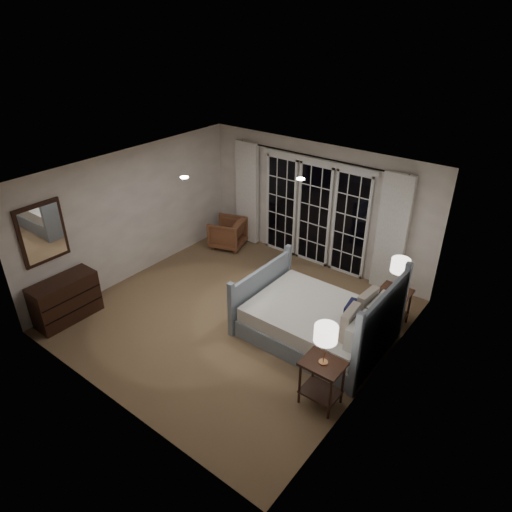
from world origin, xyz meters
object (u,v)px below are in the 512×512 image
Objects in this scene: lamp_left at (326,334)px; lamp_right at (400,266)px; armchair at (228,233)px; nightstand_right at (394,301)px; dresser at (66,299)px; nightstand_left at (322,376)px; bed at (319,321)px.

lamp_left is 2.28m from lamp_right.
lamp_right reaches higher than armchair.
dresser is at bearing -143.49° from nightstand_right.
nightstand_left is at bearing 37.44° from armchair.
dresser is (-4.42, -3.27, -0.04)m from nightstand_right.
nightstand_left is 1.22× the size of lamp_right.
bed is 1.39m from nightstand_left.
lamp_right is 4.12m from armchair.
lamp_right is at bearing 36.51° from dresser.
lamp_left reaches higher than armchair.
lamp_right is 5.55m from dresser.
lamp_right reaches higher than nightstand_left.
dresser is (-4.39, -0.99, -0.78)m from lamp_left.
lamp_left is 4.56m from dresser.
nightstand_left is 1.21× the size of lamp_left.
lamp_left is 4.89m from armchair.
bed reaches higher than armchair.
nightstand_left is 0.70m from lamp_left.
nightstand_left is at bearing -90.86° from nightstand_right.
nightstand_right is 0.91× the size of armchair.
armchair is at bearing 83.83° from dresser.
nightstand_left reaches higher than nightstand_right.
armchair is at bearing 145.77° from nightstand_left.
nightstand_left is 4.82m from armchair.
bed is at bearing -124.80° from lamp_right.
dresser is (-4.42, -3.27, -0.72)m from lamp_right.
bed is 1.36m from nightstand_right.
armchair is (-4.02, 0.43, -0.10)m from nightstand_right.
lamp_left is 0.82× the size of armchair.
nightstand_left is (0.74, -1.17, 0.14)m from bed.
lamp_left is at bearing 37.44° from armchair.
lamp_right is (0.03, 2.28, -0.06)m from lamp_left.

